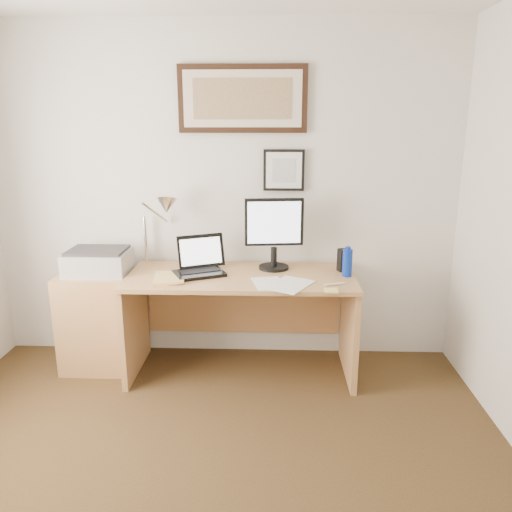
{
  "coord_description": "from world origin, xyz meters",
  "views": [
    {
      "loc": [
        0.38,
        -1.72,
        1.79
      ],
      "look_at": [
        0.26,
        1.43,
        0.94
      ],
      "focal_mm": 35.0,
      "sensor_mm": 36.0,
      "label": 1
    }
  ],
  "objects_px": {
    "book": "(154,278)",
    "desk": "(242,302)",
    "water_bottle": "(347,263)",
    "laptop": "(200,265)",
    "side_cabinet": "(98,321)",
    "lcd_monitor": "(274,230)",
    "printer": "(98,261)"
  },
  "relations": [
    {
      "from": "book",
      "to": "laptop",
      "type": "xyz_separation_m",
      "value": [
        0.29,
        0.17,
        0.05
      ]
    },
    {
      "from": "side_cabinet",
      "to": "printer",
      "type": "relative_size",
      "value": 1.66
    },
    {
      "from": "side_cabinet",
      "to": "water_bottle",
      "type": "distance_m",
      "value": 1.88
    },
    {
      "from": "desk",
      "to": "water_bottle",
      "type": "bearing_deg",
      "value": -6.89
    },
    {
      "from": "side_cabinet",
      "to": "printer",
      "type": "xyz_separation_m",
      "value": [
        0.03,
        0.02,
        0.45
      ]
    },
    {
      "from": "lcd_monitor",
      "to": "laptop",
      "type": "bearing_deg",
      "value": -167.04
    },
    {
      "from": "side_cabinet",
      "to": "desk",
      "type": "distance_m",
      "value": 1.08
    },
    {
      "from": "side_cabinet",
      "to": "laptop",
      "type": "height_order",
      "value": "laptop"
    },
    {
      "from": "water_bottle",
      "to": "side_cabinet",
      "type": "bearing_deg",
      "value": 178.28
    },
    {
      "from": "laptop",
      "to": "side_cabinet",
      "type": "bearing_deg",
      "value": 178.76
    },
    {
      "from": "book",
      "to": "lcd_monitor",
      "type": "bearing_deg",
      "value": 19.8
    },
    {
      "from": "side_cabinet",
      "to": "lcd_monitor",
      "type": "distance_m",
      "value": 1.47
    },
    {
      "from": "book",
      "to": "printer",
      "type": "xyz_separation_m",
      "value": [
        -0.45,
        0.21,
        0.06
      ]
    },
    {
      "from": "side_cabinet",
      "to": "book",
      "type": "height_order",
      "value": "book"
    },
    {
      "from": "water_bottle",
      "to": "desk",
      "type": "relative_size",
      "value": 0.12
    },
    {
      "from": "book",
      "to": "desk",
      "type": "height_order",
      "value": "book"
    },
    {
      "from": "water_bottle",
      "to": "book",
      "type": "xyz_separation_m",
      "value": [
        -1.33,
        -0.13,
        -0.09
      ]
    },
    {
      "from": "book",
      "to": "desk",
      "type": "distance_m",
      "value": 0.67
    },
    {
      "from": "side_cabinet",
      "to": "lcd_monitor",
      "type": "height_order",
      "value": "lcd_monitor"
    },
    {
      "from": "desk",
      "to": "side_cabinet",
      "type": "bearing_deg",
      "value": -178.11
    },
    {
      "from": "water_bottle",
      "to": "book",
      "type": "relative_size",
      "value": 0.69
    },
    {
      "from": "book",
      "to": "desk",
      "type": "xyz_separation_m",
      "value": [
        0.58,
        0.22,
        -0.25
      ]
    },
    {
      "from": "water_bottle",
      "to": "laptop",
      "type": "relative_size",
      "value": 0.46
    },
    {
      "from": "laptop",
      "to": "lcd_monitor",
      "type": "xyz_separation_m",
      "value": [
        0.53,
        0.12,
        0.23
      ]
    },
    {
      "from": "water_bottle",
      "to": "printer",
      "type": "bearing_deg",
      "value": 177.56
    },
    {
      "from": "laptop",
      "to": "printer",
      "type": "bearing_deg",
      "value": 177.07
    },
    {
      "from": "lcd_monitor",
      "to": "water_bottle",
      "type": "bearing_deg",
      "value": -17.29
    },
    {
      "from": "book",
      "to": "side_cabinet",
      "type": "bearing_deg",
      "value": 158.74
    },
    {
      "from": "printer",
      "to": "water_bottle",
      "type": "bearing_deg",
      "value": -2.44
    },
    {
      "from": "laptop",
      "to": "lcd_monitor",
      "type": "bearing_deg",
      "value": 12.96
    },
    {
      "from": "book",
      "to": "lcd_monitor",
      "type": "height_order",
      "value": "lcd_monitor"
    },
    {
      "from": "desk",
      "to": "printer",
      "type": "bearing_deg",
      "value": -179.22
    }
  ]
}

